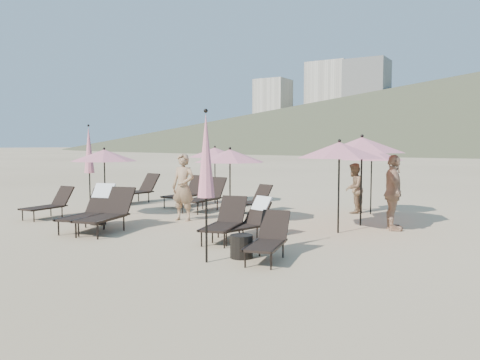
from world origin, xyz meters
The scene contains 25 objects.
ground centered at (0.00, 0.00, 0.00)m, with size 800.00×800.00×0.00m, color #D6BA8C.
hotel_skyline centered at (-93.62, 271.21, 24.18)m, with size 109.00×82.00×55.00m.
lounger_0 centered at (-5.80, 0.41, 0.42)m, with size 0.67×1.57×0.89m.
lounger_1 centered at (-3.27, -0.23, 0.53)m, with size 1.10×1.90×1.12m.
lounger_2 centered at (-2.62, -0.28, 0.49)m, with size 1.14×1.94×1.05m.
lounger_3 centered at (0.38, 0.40, 0.44)m, with size 0.99×1.73×0.93m.
lounger_4 centered at (0.74, 0.70, 0.45)m, with size 0.93×1.60×0.94m.
lounger_5 centered at (2.04, -0.64, 0.40)m, with size 0.89×1.56×0.85m.
lounger_6 centered at (-6.20, 4.45, 0.49)m, with size 0.89×1.90×1.05m.
lounger_7 centered at (-4.04, 4.64, 0.49)m, with size 0.73×1.83×1.04m.
lounger_8 centered at (-2.80, 4.02, 0.49)m, with size 0.78×1.86×1.06m.
lounger_9 centered at (-1.28, 4.48, 0.40)m, with size 0.89×1.58×0.86m.
umbrella_open_0 centered at (-4.58, 1.43, 1.82)m, with size 1.92×1.92×2.06m.
umbrella_open_1 centered at (-0.78, 2.40, 1.84)m, with size 1.93×1.93×2.08m.
umbrella_open_2 centered at (2.22, 2.58, 2.01)m, with size 2.11×2.11×2.27m.
umbrella_open_3 centered at (-3.63, 5.78, 1.86)m, with size 1.96×1.96×2.11m.
umbrella_open_4 centered at (1.99, 6.11, 1.85)m, with size 1.94×1.94×2.09m.
umbrella_open_5 centered at (2.37, 3.89, 2.13)m, with size 2.24×2.24×2.41m.
umbrella_closed_0 centered at (1.18, -1.41, 1.93)m, with size 0.32×0.32×2.77m.
umbrella_closed_1 centered at (-6.31, 2.34, 1.96)m, with size 0.33×0.33×2.81m.
side_table_0 centered at (-3.70, 0.37, 0.22)m, with size 0.42×0.42×0.45m, color black.
side_table_1 centered at (1.54, -0.79, 0.22)m, with size 0.43×0.43×0.44m, color black.
beachgoer_a centered at (-2.16, 2.10, 0.95)m, with size 0.69×0.45×1.89m, color #A47D59.
beachgoer_b centered at (1.46, 6.06, 0.78)m, with size 0.76×0.59×1.57m, color #8E6A49.
beachgoer_c centered at (3.25, 3.65, 0.94)m, with size 1.11×0.46×1.89m, color tan.
Camera 1 is at (6.10, -8.21, 2.12)m, focal length 35.00 mm.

